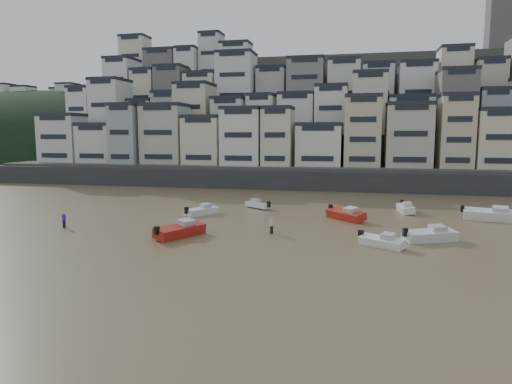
% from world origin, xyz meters
% --- Properties ---
extents(sea_strip, '(340.00, 340.00, 0.00)m').
position_xyz_m(sea_strip, '(-110.00, 145.00, 0.01)').
color(sea_strip, '#465265').
rests_on(sea_strip, ground).
extents(harbor_wall, '(140.00, 3.00, 3.50)m').
position_xyz_m(harbor_wall, '(10.00, 65.00, 1.75)').
color(harbor_wall, '#38383A').
rests_on(harbor_wall, ground).
extents(hillside, '(141.04, 66.00, 50.00)m').
position_xyz_m(hillside, '(14.73, 104.84, 13.01)').
color(hillside, '#4C4C47').
rests_on(hillside, ground).
extents(headland, '(216.00, 135.00, 53.33)m').
position_xyz_m(headland, '(-95.00, 135.00, 0.02)').
color(headland, black).
rests_on(headland, ground).
extents(boat_b, '(4.71, 3.60, 1.25)m').
position_xyz_m(boat_b, '(21.29, 24.26, 0.62)').
color(boat_b, white).
rests_on(boat_b, ground).
extents(boat_c, '(4.56, 6.41, 1.68)m').
position_xyz_m(boat_c, '(1.64, 24.14, 0.84)').
color(boat_c, '#B02015').
rests_on(boat_c, ground).
extents(boat_i, '(2.30, 5.30, 1.40)m').
position_xyz_m(boat_i, '(25.26, 44.09, 0.70)').
color(boat_i, silver).
rests_on(boat_i, ground).
extents(boat_h, '(4.46, 3.74, 1.21)m').
position_xyz_m(boat_h, '(5.59, 43.05, 0.61)').
color(boat_h, white).
rests_on(boat_h, ground).
extents(boat_d, '(5.92, 4.12, 1.55)m').
position_xyz_m(boat_d, '(25.94, 27.54, 0.77)').
color(boat_d, silver).
rests_on(boat_d, ground).
extents(boat_g, '(7.03, 3.74, 1.83)m').
position_xyz_m(boat_g, '(34.67, 40.23, 0.91)').
color(boat_g, silver).
rests_on(boat_g, ground).
extents(boat_f, '(4.11, 5.14, 1.38)m').
position_xyz_m(boat_f, '(-0.37, 36.48, 0.69)').
color(boat_f, white).
rests_on(boat_f, ground).
extents(boat_e, '(5.45, 5.51, 1.59)m').
position_xyz_m(boat_e, '(17.71, 36.93, 0.80)').
color(boat_e, '#B12015').
rests_on(boat_e, ground).
extents(person_blue, '(0.44, 0.44, 1.74)m').
position_xyz_m(person_blue, '(-12.55, 25.53, 0.87)').
color(person_blue, '#3C1AC8').
rests_on(person_blue, ground).
extents(person_pink, '(0.44, 0.44, 1.74)m').
position_xyz_m(person_pink, '(10.40, 27.53, 0.87)').
color(person_pink, '#EEABA8').
rests_on(person_pink, ground).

